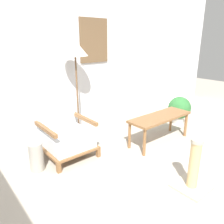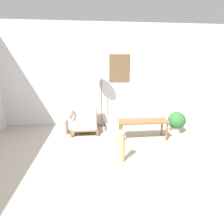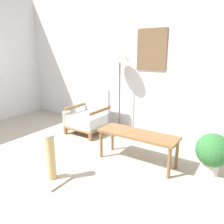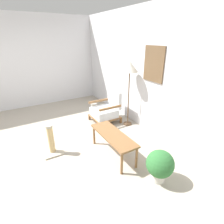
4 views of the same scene
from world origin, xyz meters
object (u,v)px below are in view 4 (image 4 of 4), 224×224
Objects in this scene: vase at (94,109)px; potted_plant at (160,165)px; floor_lamp at (130,69)px; coffee_table at (113,137)px; scratching_post at (52,143)px; armchair at (106,110)px.

potted_plant reaches higher than vase.
potted_plant is (1.81, -0.71, -1.08)m from floor_lamp.
coffee_table is 1.85× the size of scratching_post.
armchair is 1.71m from scratching_post.
vase is 2.75m from potted_plant.
armchair is at bearing 171.67° from potted_plant.
potted_plant is (2.74, -0.21, 0.12)m from vase.
vase is at bearing 165.57° from coffee_table.
coffee_table is (0.89, -0.97, -1.01)m from floor_lamp.
armchair is 1.23m from floor_lamp.
potted_plant is 2.00m from scratching_post.
coffee_table is at bearing -14.43° from vase.
potted_plant is at bearing -8.33° from armchair.
scratching_post is (-0.65, -0.97, -0.17)m from coffee_table.
coffee_table is 3.04× the size of vase.
potted_plant is at bearing 15.77° from coffee_table.
floor_lamp reaches higher than coffee_table.
coffee_table is (1.33, -0.59, 0.07)m from armchair.
potted_plant is (0.93, 0.26, -0.08)m from coffee_table.
armchair is at bearing 156.08° from coffee_table.
scratching_post is at bearing -141.79° from potted_plant.
armchair is at bearing -139.56° from floor_lamp.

